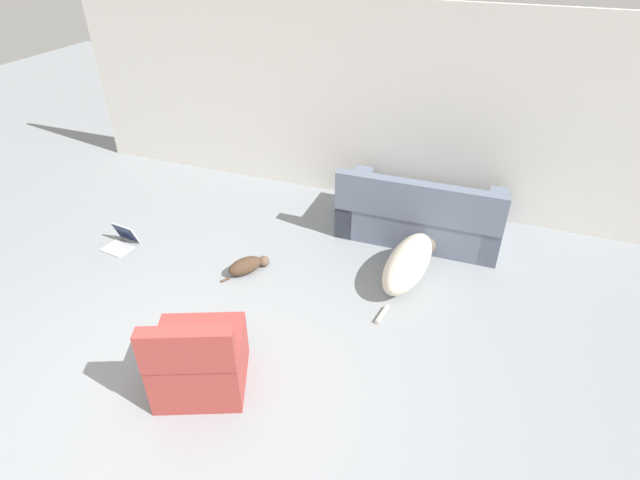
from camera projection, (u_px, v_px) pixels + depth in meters
The scene contains 7 objects.
ground_plane at pixel (184, 400), 3.86m from camera, with size 20.00×20.00×0.00m, color gray.
wall_back at pixel (342, 103), 6.10m from camera, with size 7.35×0.06×2.41m.
couch at pixel (420, 215), 5.71m from camera, with size 1.81×0.92×0.83m.
dog at pixel (410, 261), 5.04m from camera, with size 0.51×1.45×0.43m.
cat at pixel (247, 265), 5.19m from camera, with size 0.39×0.51×0.18m.
laptop_open at pixel (122, 239), 5.62m from camera, with size 0.34×0.36×0.24m.
side_chair at pixel (199, 360), 3.84m from camera, with size 0.87×0.85×0.81m.
Camera 1 is at (1.89, -2.00, 3.16)m, focal length 28.00 mm.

